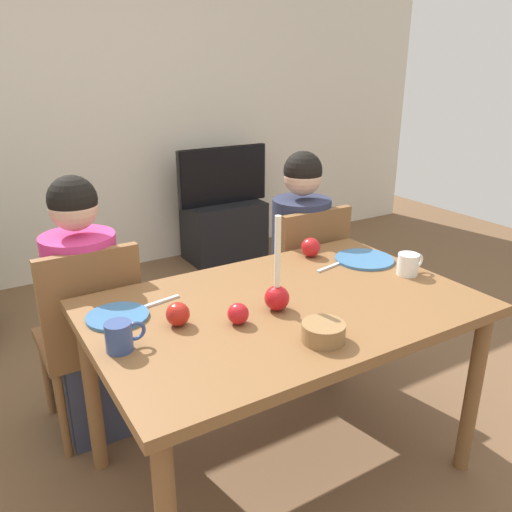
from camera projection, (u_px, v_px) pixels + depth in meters
ground_plane at (281, 465)px, 2.17m from camera, size 7.68×7.68×0.00m
back_wall at (86, 102)px, 3.79m from camera, size 6.40×0.10×2.60m
dining_table at (284, 323)px, 1.94m from camera, size 1.40×0.90×0.75m
chair_left at (91, 331)px, 2.20m from camera, size 0.40×0.40×0.90m
chair_right at (303, 278)px, 2.74m from camera, size 0.40×0.40×0.90m
person_left_child at (87, 316)px, 2.20m from camera, size 0.30×0.30×1.17m
person_right_child at (300, 266)px, 2.74m from camera, size 0.30×0.30×1.17m
tv_stand at (224, 231)px, 4.39m from camera, size 0.64×0.40×0.48m
tv at (223, 176)px, 4.23m from camera, size 0.79×0.05×0.46m
candle_centerpiece at (277, 292)px, 1.83m from camera, size 0.09×0.09×0.35m
plate_left at (118, 316)px, 1.79m from camera, size 0.21×0.21×0.01m
plate_right at (364, 259)px, 2.31m from camera, size 0.26×0.26×0.01m
mug_left at (120, 336)px, 1.58m from camera, size 0.13×0.08×0.09m
mug_right at (409, 264)px, 2.15m from camera, size 0.13×0.09×0.09m
fork_left at (158, 302)px, 1.90m from camera, size 0.18×0.05×0.01m
fork_right at (331, 266)px, 2.24m from camera, size 0.18×0.05×0.01m
bowl_walnuts at (323, 332)px, 1.64m from camera, size 0.14×0.14×0.06m
apple_near_candle at (178, 314)px, 1.73m from camera, size 0.08×0.08×0.08m
apple_by_left_plate at (311, 247)px, 2.35m from camera, size 0.09×0.09×0.09m
apple_by_right_mug at (238, 314)px, 1.74m from camera, size 0.07×0.07×0.07m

